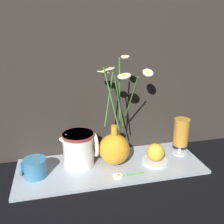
% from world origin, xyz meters
% --- Properties ---
extents(ground_plane, '(6.00, 6.00, 0.00)m').
position_xyz_m(ground_plane, '(0.00, 0.00, 0.00)').
color(ground_plane, black).
extents(shelf, '(0.72, 0.26, 0.01)m').
position_xyz_m(shelf, '(0.00, 0.00, 0.01)').
color(shelf, '#9EA8B2').
rests_on(shelf, ground_plane).
extents(backdrop_wall, '(1.22, 0.02, 1.10)m').
position_xyz_m(backdrop_wall, '(0.00, 0.14, 0.55)').
color(backdrop_wall, '#2D2823').
rests_on(backdrop_wall, ground_plane).
extents(vase_with_flowers, '(0.21, 0.14, 0.42)m').
position_xyz_m(vase_with_flowers, '(0.02, 0.01, 0.08)').
color(vase_with_flowers, orange).
rests_on(vase_with_flowers, shelf).
extents(yellow_mug, '(0.09, 0.08, 0.07)m').
position_xyz_m(yellow_mug, '(-0.28, -0.01, 0.05)').
color(yellow_mug, teal).
rests_on(yellow_mug, shelf).
extents(ceramic_pitcher, '(0.14, 0.12, 0.14)m').
position_xyz_m(ceramic_pitcher, '(-0.12, 0.04, 0.08)').
color(ceramic_pitcher, white).
rests_on(ceramic_pitcher, shelf).
extents(tea_glass, '(0.06, 0.06, 0.16)m').
position_xyz_m(tea_glass, '(0.30, 0.02, 0.11)').
color(tea_glass, silver).
rests_on(tea_glass, shelf).
extents(saucer_plate, '(0.10, 0.10, 0.01)m').
position_xyz_m(saucer_plate, '(0.18, -0.02, 0.02)').
color(saucer_plate, silver).
rests_on(saucer_plate, shelf).
extents(orange_fruit, '(0.07, 0.07, 0.08)m').
position_xyz_m(orange_fruit, '(0.18, -0.02, 0.06)').
color(orange_fruit, gold).
rests_on(orange_fruit, saucer_plate).
extents(loose_daisy, '(0.12, 0.04, 0.01)m').
position_xyz_m(loose_daisy, '(0.02, -0.08, 0.02)').
color(loose_daisy, '#4C8E3D').
rests_on(loose_daisy, shelf).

